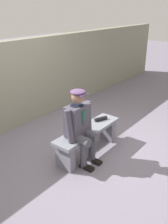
{
  "coord_description": "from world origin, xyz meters",
  "views": [
    {
      "loc": [
        2.95,
        2.23,
        2.38
      ],
      "look_at": [
        0.11,
        0.0,
        0.81
      ],
      "focal_mm": 39.47,
      "sensor_mm": 36.0,
      "label": 1
    }
  ],
  "objects": [
    {
      "name": "ground_plane",
      "position": [
        0.0,
        0.0,
        0.0
      ],
      "size": [
        30.0,
        30.0,
        0.0
      ],
      "primitive_type": "plane",
      "color": "slate"
    },
    {
      "name": "bench",
      "position": [
        0.0,
        0.0,
        0.32
      ],
      "size": [
        1.42,
        0.37,
        0.46
      ],
      "color": "slate",
      "rests_on": "ground"
    },
    {
      "name": "seated_man",
      "position": [
        0.28,
        0.06,
        0.67
      ],
      "size": [
        0.57,
        0.51,
        1.24
      ],
      "color": "#433F4D",
      "rests_on": "ground"
    },
    {
      "name": "rolled_magazine",
      "position": [
        -0.41,
        -0.02,
        0.5
      ],
      "size": [
        0.25,
        0.16,
        0.07
      ],
      "primitive_type": "cylinder",
      "rotation": [
        0.0,
        1.57,
        -0.39
      ],
      "color": "black",
      "rests_on": "bench"
    },
    {
      "name": "stadium_wall",
      "position": [
        0.0,
        -1.89,
        0.89
      ],
      "size": [
        12.0,
        0.24,
        1.77
      ],
      "primitive_type": "cube",
      "color": "gray",
      "rests_on": "ground"
    }
  ]
}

